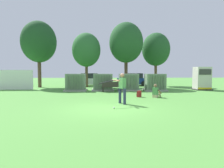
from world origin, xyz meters
name	(u,v)px	position (x,y,z in m)	size (l,w,h in m)	color
ground_plane	(108,109)	(0.00, 0.00, 0.00)	(96.00, 96.00, 0.00)	#51933D
fence_panel	(9,80)	(-9.86, 10.50, 1.00)	(4.80, 0.12, 2.00)	white
transformer_west	(76,83)	(-2.90, 9.07, 0.79)	(2.10, 1.70, 1.62)	#9E9B93
transformer_mid_west	(103,82)	(-0.31, 9.19, 0.79)	(2.10, 1.70, 1.62)	#9E9B93
transformer_mid_east	(129,82)	(2.17, 9.14, 0.79)	(2.10, 1.70, 1.62)	#9E9B93
transformer_east	(155,83)	(4.65, 8.77, 0.79)	(2.10, 1.70, 1.62)	#9E9B93
generator_enclosure	(202,79)	(9.60, 9.49, 1.14)	(1.60, 1.40, 2.30)	#262626
park_bench	(112,86)	(0.47, 7.92, 0.54)	(1.84, 0.76, 0.92)	#2D2823
batter	(121,87)	(0.78, 1.38, 0.98)	(1.52, 1.01, 1.74)	#282D4C
sports_ball	(114,108)	(0.29, -0.05, 0.04)	(0.09, 0.09, 0.09)	white
seated_spectator	(156,92)	(3.49, 4.03, 0.38)	(0.74, 0.74, 0.96)	tan
backpack	(139,94)	(2.32, 4.31, 0.21)	(0.37, 0.38, 0.44)	maroon
tree_left	(39,42)	(-7.74, 13.45, 5.25)	(4.00, 4.00, 7.65)	#4C3828
tree_center_left	(86,50)	(-2.28, 13.46, 4.35)	(3.32, 3.32, 6.35)	brown
tree_center_right	(126,43)	(2.40, 13.52, 5.23)	(3.99, 3.99, 7.62)	#4C3828
tree_right	(156,50)	(6.47, 15.38, 4.67)	(3.56, 3.56, 6.80)	brown
parked_car_leftmost	(89,80)	(-2.23, 15.74, 0.75)	(4.31, 2.14, 1.62)	silver
parked_car_left_of_center	(133,80)	(3.67, 15.91, 0.75)	(4.33, 2.20, 1.62)	navy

